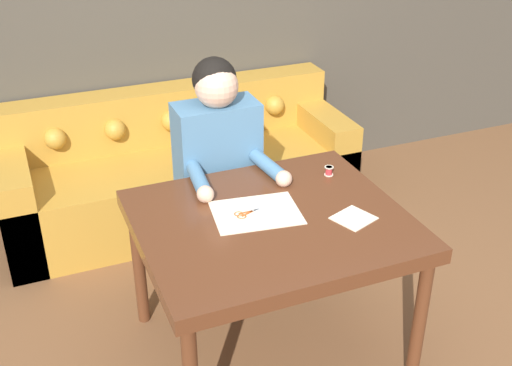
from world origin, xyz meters
name	(u,v)px	position (x,y,z in m)	size (l,w,h in m)	color
ground_plane	(270,365)	(0.00, 0.00, 0.00)	(16.00, 16.00, 0.00)	brown
wall_back	(150,3)	(0.00, 1.91, 1.30)	(8.00, 0.06, 2.60)	#474238
dining_table	(271,232)	(0.05, 0.11, 0.67)	(1.16, 1.00, 0.74)	#562D19
couch	(179,172)	(0.01, 1.52, 0.30)	(2.19, 0.76, 0.80)	#B7842D
person	(219,173)	(0.02, 0.75, 0.66)	(0.47, 0.58, 1.28)	#33281E
pattern_paper_main	(256,213)	(0.00, 0.18, 0.75)	(0.42, 0.34, 0.00)	beige
pattern_paper_offcut	(354,218)	(0.37, -0.03, 0.75)	(0.20, 0.20, 0.00)	beige
scissors	(248,213)	(-0.04, 0.19, 0.75)	(0.20, 0.09, 0.01)	silver
thread_spool	(329,171)	(0.47, 0.38, 0.77)	(0.04, 0.04, 0.05)	red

